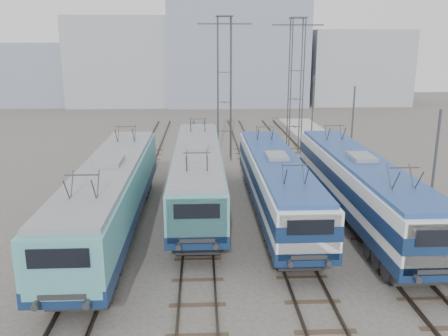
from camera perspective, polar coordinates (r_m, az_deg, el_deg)
ground at (r=20.95m, az=3.14°, el=-13.20°), size 160.00×160.00×0.00m
platform at (r=30.66m, az=20.92°, el=-4.65°), size 4.00×70.00×0.30m
locomotive_far_left at (r=25.27m, az=-13.49°, el=-2.88°), size 2.98×18.86×3.55m
locomotive_center_left at (r=28.93m, az=-3.17°, el=-0.42°), size 2.87×18.15×3.42m
locomotive_center_right at (r=27.25m, az=6.32°, el=-1.53°), size 2.75×17.36×3.26m
locomotive_far_right at (r=27.20m, az=16.13°, el=-1.85°), size 2.88×18.19×3.42m
catenary_tower_west at (r=40.58m, az=0.04°, el=10.23°), size 4.50×1.20×12.00m
catenary_tower_east at (r=43.37m, az=8.65°, el=10.36°), size 4.50×1.20×12.00m
mast_front at (r=23.86m, az=23.77°, el=-1.89°), size 0.12×0.12×7.00m
mast_mid at (r=34.68m, az=15.10°, el=3.72°), size 0.12×0.12×7.00m
mast_rear at (r=46.09m, az=10.59°, el=6.59°), size 0.12×0.12×7.00m
building_west at (r=81.34m, az=-11.58°, el=12.43°), size 18.00×12.00×14.00m
building_center at (r=80.64m, az=1.49°, el=14.12°), size 22.00×14.00×18.00m
building_east at (r=84.60m, az=15.40°, el=11.60°), size 16.00×12.00×12.00m
building_far_west at (r=85.27m, az=-22.37°, el=10.38°), size 14.00×10.00×10.00m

